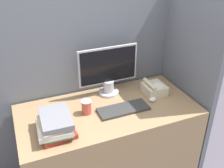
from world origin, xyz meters
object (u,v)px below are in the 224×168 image
at_px(mouse, 153,99).
at_px(desk_telephone, 154,89).
at_px(book_stack, 55,125).
at_px(monitor, 108,72).
at_px(keyboard, 123,109).
at_px(coffee_cup, 86,107).

xyz_separation_m(mouse, desk_telephone, (0.07, 0.11, 0.03)).
bearing_deg(desk_telephone, mouse, -124.08).
xyz_separation_m(mouse, book_stack, (-0.81, -0.10, 0.05)).
relative_size(monitor, desk_telephone, 2.71).
distance_m(keyboard, coffee_cup, 0.28).
relative_size(keyboard, desk_telephone, 2.14).
bearing_deg(book_stack, coffee_cup, 29.53).
bearing_deg(monitor, book_stack, -145.55).
bearing_deg(keyboard, monitor, 91.98).
bearing_deg(coffee_cup, desk_telephone, 5.55).
distance_m(monitor, keyboard, 0.34).
bearing_deg(keyboard, mouse, 5.25).
bearing_deg(monitor, mouse, -42.46).
bearing_deg(mouse, keyboard, -174.75).
bearing_deg(keyboard, desk_telephone, 20.85).
height_order(monitor, mouse, monitor).
height_order(mouse, desk_telephone, desk_telephone).
distance_m(coffee_cup, book_stack, 0.30).
bearing_deg(book_stack, keyboard, 8.35).
relative_size(monitor, coffee_cup, 4.58).
distance_m(monitor, book_stack, 0.65).
relative_size(keyboard, mouse, 6.34).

